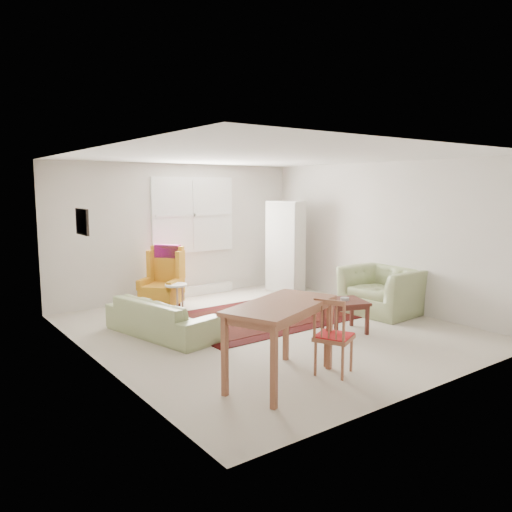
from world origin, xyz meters
TOP-DOWN VIEW (x-y plane):
  - room at (0.02, 0.21)m, footprint 5.04×5.54m
  - rug at (0.49, 0.62)m, footprint 3.22×2.10m
  - sofa at (-1.38, 0.64)m, footprint 1.08×1.91m
  - armchair at (2.10, -0.38)m, footprint 1.10×1.24m
  - wingback_chair at (-0.71, 2.07)m, footprint 0.90×0.90m
  - coffee_table at (0.81, -0.76)m, footprint 0.73×0.73m
  - stool at (-0.64, 1.66)m, footprint 0.42×0.42m
  - cabinet at (1.90, 1.90)m, footprint 0.54×0.79m
  - desk at (-1.12, -1.67)m, footprint 1.51×1.12m
  - desk_chair at (-0.49, -1.84)m, footprint 0.51×0.51m

SIDE VIEW (x-z plane):
  - rug at x=0.49m, z-range 0.00..0.03m
  - coffee_table at x=0.81m, z-range 0.00..0.46m
  - stool at x=-0.64m, z-range 0.00..0.49m
  - sofa at x=-1.38m, z-range 0.00..0.72m
  - desk at x=-1.12m, z-range 0.00..0.86m
  - desk_chair at x=-0.49m, z-range 0.00..0.88m
  - armchair at x=2.10m, z-range 0.00..0.91m
  - wingback_chair at x=-0.71m, z-range 0.00..1.08m
  - cabinet at x=1.90m, z-range 0.00..1.80m
  - room at x=0.02m, z-range 0.00..2.51m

